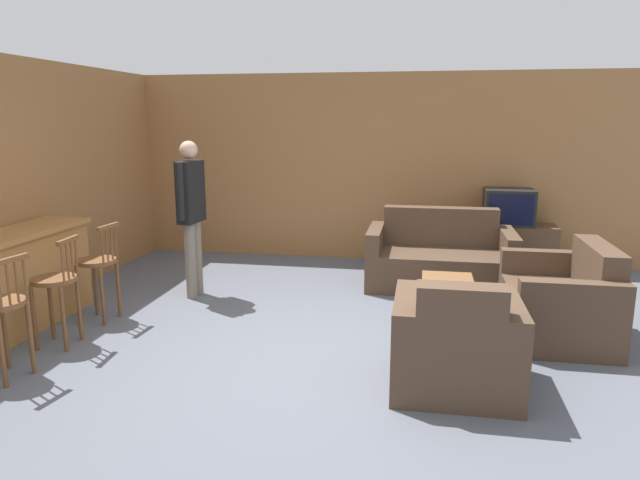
{
  "coord_description": "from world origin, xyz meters",
  "views": [
    {
      "loc": [
        0.81,
        -4.39,
        1.98
      ],
      "look_at": [
        -0.13,
        0.82,
        0.85
      ],
      "focal_mm": 32.0,
      "sensor_mm": 36.0,
      "label": 1
    }
  ],
  "objects": [
    {
      "name": "bar_chair_far",
      "position": [
        -2.31,
        0.57,
        0.53
      ],
      "size": [
        0.41,
        0.41,
        0.98
      ],
      "color": "brown",
      "rests_on": "ground_plane"
    },
    {
      "name": "person_by_window",
      "position": [
        -1.7,
        1.49,
        1.0
      ],
      "size": [
        0.2,
        0.52,
        1.75
      ],
      "color": "#756B5B",
      "rests_on": "ground_plane"
    },
    {
      "name": "armchair_near",
      "position": [
        1.09,
        -0.32,
        0.32
      ],
      "size": [
        0.92,
        0.9,
        0.89
      ],
      "color": "#4C3828",
      "rests_on": "ground_plane"
    },
    {
      "name": "loveseat_right",
      "position": [
        2.11,
        0.96,
        0.31
      ],
      "size": [
        0.88,
        1.3,
        0.87
      ],
      "color": "#4C3828",
      "rests_on": "ground_plane"
    },
    {
      "name": "bar_chair_near",
      "position": [
        -2.31,
        -0.76,
        0.53
      ],
      "size": [
        0.44,
        0.44,
        0.98
      ],
      "color": "brown",
      "rests_on": "ground_plane"
    },
    {
      "name": "couch_far",
      "position": [
        1.04,
        2.4,
        0.32
      ],
      "size": [
        1.71,
        0.95,
        0.91
      ],
      "color": "#4C3828",
      "rests_on": "ground_plane"
    },
    {
      "name": "wall_left",
      "position": [
        -3.27,
        1.32,
        1.3
      ],
      "size": [
        0.08,
        8.64,
        2.6
      ],
      "color": "#9E6B3D",
      "rests_on": "ground_plane"
    },
    {
      "name": "ground_plane",
      "position": [
        0.0,
        0.0,
        0.0
      ],
      "size": [
        24.0,
        24.0,
        0.0
      ],
      "primitive_type": "plane",
      "color": "#565B66"
    },
    {
      "name": "wall_back",
      "position": [
        0.0,
        3.64,
        1.3
      ],
      "size": [
        9.4,
        0.08,
        2.6
      ],
      "color": "#9E6B3D",
      "rests_on": "ground_plane"
    },
    {
      "name": "bar_chair_mid",
      "position": [
        -2.31,
        -0.09,
        0.53
      ],
      "size": [
        0.41,
        0.41,
        0.98
      ],
      "color": "brown",
      "rests_on": "ground_plane"
    },
    {
      "name": "tv",
      "position": [
        1.92,
        3.26,
        0.86
      ],
      "size": [
        0.62,
        0.5,
        0.47
      ],
      "color": "black",
      "rests_on": "tv_unit"
    },
    {
      "name": "book_on_table",
      "position": [
        1.14,
        0.87,
        0.42
      ],
      "size": [
        0.21,
        0.21,
        0.03
      ],
      "color": "maroon",
      "rests_on": "coffee_table"
    },
    {
      "name": "tv_unit",
      "position": [
        1.92,
        3.26,
        0.31
      ],
      "size": [
        1.24,
        0.49,
        0.62
      ],
      "color": "#513823",
      "rests_on": "ground_plane"
    },
    {
      "name": "coffee_table",
      "position": [
        1.09,
        1.08,
        0.34
      ],
      "size": [
        0.51,
        0.92,
        0.41
      ],
      "color": "brown",
      "rests_on": "ground_plane"
    }
  ]
}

